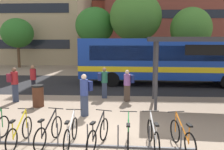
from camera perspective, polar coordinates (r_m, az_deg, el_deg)
The scene contains 22 objects.
ground at distance 8.12m, azimuth -4.73°, elevation -14.35°, with size 200.00×200.00×0.00m, color gray.
bus_lane_asphalt at distance 16.95m, azimuth -0.60°, elevation -2.12°, with size 80.00×7.20×0.01m, color #232326.
city_bus at distance 16.95m, azimuth 13.27°, elevation 3.70°, with size 12.12×3.05×3.20m.
bike_rack at distance 7.47m, azimuth -9.39°, elevation -15.75°, with size 7.22×0.30×0.70m.
parked_bicycle_yellow_2 at distance 7.84m, azimuth -21.21°, elevation -12.75°, with size 0.52×1.72×0.99m.
parked_bicycle_black_3 at distance 7.63m, azimuth -14.87°, elevation -13.05°, with size 0.53×1.70×0.99m.
parked_bicycle_white_4 at distance 7.37m, azimuth -9.81°, elevation -13.66°, with size 0.52×1.72×0.99m.
parked_bicycle_black_5 at distance 7.22m, azimuth -3.31°, elevation -14.05°, with size 0.63×1.68×0.99m.
parked_bicycle_green_6 at distance 7.09m, azimuth 3.90°, elevation -14.47°, with size 0.52×1.72×0.99m.
parked_bicycle_white_7 at distance 7.21m, azimuth 9.81°, elevation -14.17°, with size 0.52×1.72×0.99m.
parked_bicycle_orange_8 at distance 7.35m, azimuth 16.43°, elevation -13.98°, with size 0.54×1.70×0.99m.
commuter_teal_pack_0 at distance 14.60m, azimuth -18.32°, elevation -0.50°, with size 0.42×0.58×1.67m.
commuter_navy_pack_2 at distance 12.14m, azimuth 3.78°, elevation -1.98°, with size 0.60×0.52×1.62m.
commuter_navy_pack_3 at distance 12.74m, azimuth -2.00°, elevation -1.36°, with size 0.56×0.39×1.66m.
commuter_maroon_pack_5 at distance 12.92m, azimuth -22.42°, elevation -1.60°, with size 0.60×0.57×1.76m.
commuter_navy_pack_6 at distance 9.84m, azimuth -6.52°, elevation -4.06°, with size 0.58×0.59×1.76m.
trash_bin at distance 11.76m, azimuth -17.28°, elevation -4.77°, with size 0.55×0.55×1.03m.
street_tree_0 at distance 24.03m, azimuth 18.35°, elevation 10.46°, with size 3.84×3.84×6.11m.
street_tree_1 at distance 25.60m, azimuth -4.16°, elevation 11.67°, with size 4.05×4.05×6.46m.
street_tree_2 at distance 24.08m, azimuth 5.68°, elevation 13.68°, with size 5.07×5.07×7.73m.
street_tree_3 at distance 28.62m, azimuth -21.72°, elevation 9.29°, with size 3.51×3.51×5.42m.
building_centre_block at distance 53.40m, azimuth -0.25°, elevation 14.42°, with size 19.79×11.14×17.10m.
Camera 1 is at (1.03, -7.40, 3.16)m, focal length 38.20 mm.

